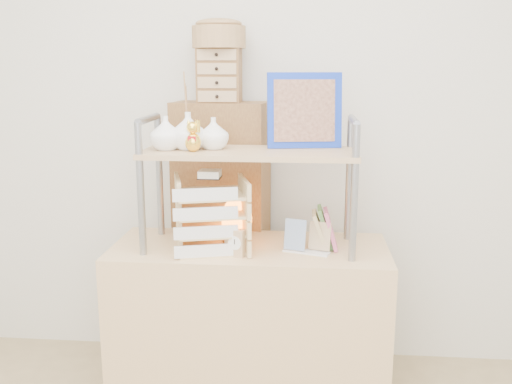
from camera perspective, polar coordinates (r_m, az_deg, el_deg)
desk at (r=2.63m, az=-0.62°, el=-13.23°), size 1.20×0.50×0.75m
cabinet at (r=2.89m, az=-3.40°, el=-4.51°), size 0.48×0.29×1.35m
hutch at (r=2.42m, az=-2.42°, el=4.66°), size 0.90×0.34×0.74m
letter_tray at (r=2.42m, az=-4.55°, el=-2.66°), size 0.34×0.33×0.35m
salt_lamp at (r=2.49m, az=-1.93°, el=-2.84°), size 0.14×0.13×0.22m
desk_clock at (r=2.35m, az=-2.10°, el=-5.11°), size 0.09×0.06×0.11m
postcard_stand at (r=2.41m, az=5.09°, el=-5.12°), size 0.20×0.11×0.14m
drawer_chest at (r=2.74m, az=-3.68°, el=11.55°), size 0.20×0.16×0.25m
woven_basket at (r=2.75m, az=-3.73°, el=15.20°), size 0.25×0.25×0.10m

